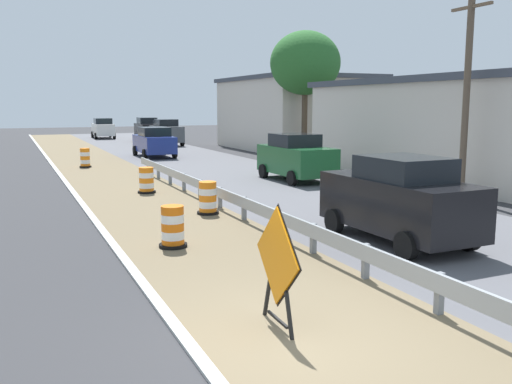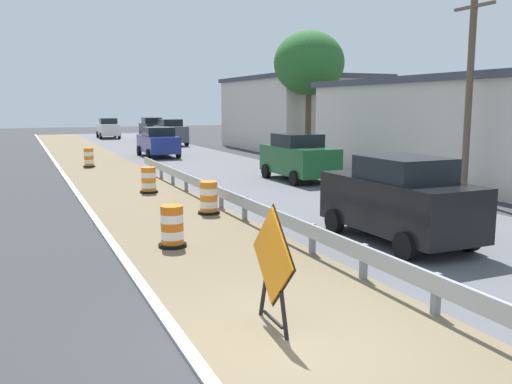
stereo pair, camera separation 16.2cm
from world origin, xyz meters
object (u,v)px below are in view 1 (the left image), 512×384
Objects in this scene: traffic_barrel_mid at (146,181)px; car_lead_near_lane at (154,142)px; traffic_barrel_nearest at (173,229)px; car_lead_far_lane at (103,128)px; car_trailing_near_lane at (166,132)px; car_trailing_far_lane at (399,199)px; warning_sign_diamond at (277,261)px; car_mid_far_lane at (147,129)px; traffic_barrel_far at (85,159)px; traffic_barrel_close at (208,199)px; utility_pole_near at (466,94)px; car_distant_a at (296,157)px.

car_lead_near_lane is at bearing 75.19° from traffic_barrel_mid.
traffic_barrel_nearest is 0.22× the size of car_lead_far_lane.
car_lead_near_lane is at bearing -178.52° from car_lead_far_lane.
car_lead_far_lane is at bearing 83.31° from traffic_barrel_nearest.
car_trailing_near_lane reaches higher than car_lead_near_lane.
car_trailing_far_lane is at bearing -18.07° from traffic_barrel_nearest.
warning_sign_diamond is 0.44× the size of car_trailing_far_lane.
car_trailing_far_lane is at bearing -2.96° from car_mid_far_lane.
car_trailing_far_lane is (-3.01, -40.21, -0.02)m from car_mid_far_lane.
car_lead_near_lane is (5.16, 23.06, 0.52)m from traffic_barrel_nearest.
traffic_barrel_far is 0.25× the size of car_mid_far_lane.
warning_sign_diamond is 1.95× the size of traffic_barrel_mid.
car_trailing_near_lane is 1.01× the size of car_mid_far_lane.
car_trailing_near_lane is (7.28, 24.41, 0.63)m from traffic_barrel_mid.
traffic_barrel_close is 35.49m from car_mid_far_lane.
utility_pole_near reaches higher than traffic_barrel_close.
car_distant_a is at bearing 1.27° from car_mid_far_lane.
car_mid_far_lane is at bearing 178.83° from car_distant_a.
car_lead_far_lane is 35.65m from car_distant_a.
traffic_barrel_close is at bearing -14.48° from car_trailing_near_lane.
car_mid_far_lane reaches higher than traffic_barrel_close.
traffic_barrel_nearest is 0.23× the size of car_trailing_far_lane.
car_lead_far_lane is 0.65× the size of utility_pole_near.
traffic_barrel_close is at bearing 177.37° from car_lead_far_lane.
car_mid_far_lane is 29.16m from car_distant_a.
car_trailing_far_lane is (5.14, 3.66, 0.02)m from warning_sign_diamond.
car_lead_far_lane reaches higher than car_lead_near_lane.
traffic_barrel_nearest is 0.14× the size of utility_pole_near.
car_trailing_near_lane is at bearing -100.33° from warning_sign_diamond.
car_distant_a is at bearing -166.59° from car_lead_near_lane.
traffic_barrel_close is 0.24× the size of car_distant_a.
car_distant_a is at bearing -116.81° from warning_sign_diamond.
car_distant_a reaches higher than traffic_barrel_close.
traffic_barrel_mid is (-0.80, 4.90, -0.01)m from traffic_barrel_close.
warning_sign_diamond is 0.42× the size of car_lead_near_lane.
car_mid_far_lane is 36.30m from utility_pole_near.
traffic_barrel_close is at bearing -83.03° from traffic_barrel_far.
car_lead_far_lane reaches higher than traffic_barrel_far.
car_lead_near_lane is at bearing 77.38° from traffic_barrel_nearest.
car_lead_near_lane is (4.89, 4.51, 0.50)m from traffic_barrel_far.
traffic_barrel_far is at bearing 89.17° from traffic_barrel_nearest.
car_mid_far_lane reaches higher than car_trailing_near_lane.
car_trailing_near_lane is 0.91× the size of car_lead_far_lane.
car_lead_far_lane reaches higher than traffic_barrel_mid.
traffic_barrel_far is at bearing -20.61° from car_mid_far_lane.
traffic_barrel_close is at bearing -80.71° from traffic_barrel_mid.
car_lead_far_lane is 42.95m from utility_pole_near.
car_distant_a is (3.01, -35.52, 0.03)m from car_lead_far_lane.
traffic_barrel_close is at bearing -100.27° from warning_sign_diamond.
car_lead_far_lane is (4.99, 26.30, 0.54)m from traffic_barrel_far.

